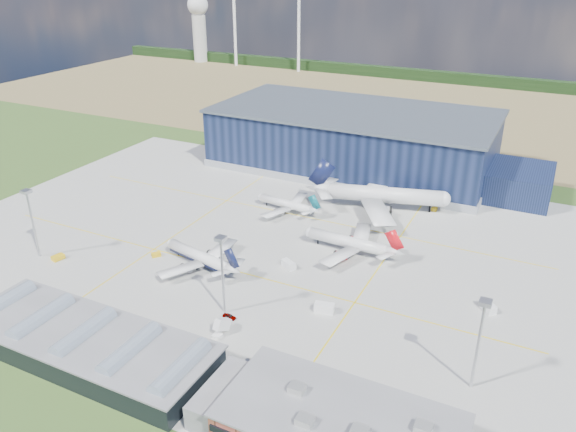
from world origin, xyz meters
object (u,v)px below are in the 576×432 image
object	(u,v)px
airliner_red	(349,236)
gse_cart_a	(395,252)
car_a	(229,316)
airstair	(222,327)
gse_tug_b	(156,255)
light_mast_west	(31,213)
hangar	(359,142)
gse_tug_c	(434,209)
gse_cart_b	(390,201)
light_mast_center	(222,263)
gse_van_b	(488,307)
light_mast_east	(481,330)
airliner_navy	(199,251)
gse_tug_a	(58,257)
airliner_widebody	(385,187)
gse_van_c	(324,308)
gse_van_a	(289,265)
airliner_regional	(286,200)
car_b	(123,327)

from	to	relation	value
airliner_red	gse_cart_a	bearing A→B (deg)	-155.59
car_a	airstair	bearing A→B (deg)	-162.62
gse_tug_b	light_mast_west	bearing A→B (deg)	-114.47
hangar	gse_cart_a	distance (m)	82.90
gse_tug_c	gse_cart_b	bearing A→B (deg)	178.17
light_mast_west	light_mast_center	bearing A→B (deg)	0.00
gse_van_b	gse_cart_b	xyz separation A→B (m)	(-45.75, 59.37, -0.54)
light_mast_center	airliner_red	distance (m)	51.05
light_mast_east	airliner_navy	size ratio (longest dim) A/B	0.71
gse_cart_a	gse_cart_b	xyz separation A→B (m)	(-14.00, 39.43, 0.09)
gse_tug_a	gse_cart_b	size ratio (longest dim) A/B	1.21
gse_van_b	airliner_widebody	bearing A→B (deg)	90.43
gse_tug_b	gse_van_c	distance (m)	60.62
airliner_widebody	car_a	world-z (taller)	airliner_widebody
airliner_widebody	gse_tug_b	bearing A→B (deg)	-143.53
hangar	airliner_red	xyz separation A→B (m)	(24.89, -77.93, -5.95)
airstair	car_a	distance (m)	6.22
airliner_widebody	gse_tug_a	bearing A→B (deg)	-149.08
airliner_navy	gse_cart_b	world-z (taller)	airliner_navy
airliner_widebody	gse_tug_a	distance (m)	116.60
gse_tug_b	car_a	xyz separation A→B (m)	(38.98, -18.43, 0.01)
gse_van_b	car_a	size ratio (longest dim) A/B	1.41
airliner_widebody	gse_van_a	xyz separation A→B (m)	(-12.65, -55.97, -7.81)
airliner_red	gse_van_a	bearing A→B (deg)	57.09
light_mast_center	airliner_red	size ratio (longest dim) A/B	0.66
airliner_navy	gse_van_b	world-z (taller)	airliner_navy
light_mast_west	airliner_regional	xyz separation A→B (m)	(55.18, 66.58, -10.80)
airliner_widebody	car_b	distance (m)	109.85
gse_van_a	car_a	world-z (taller)	gse_van_a
light_mast_center	gse_van_a	bearing A→B (deg)	80.35
hangar	gse_tug_b	distance (m)	112.62
airliner_widebody	car_a	size ratio (longest dim) A/B	14.65
light_mast_center	gse_van_a	distance (m)	32.74
light_mast_east	gse_van_c	distance (m)	44.95
light_mast_west	car_a	xyz separation A→B (m)	(72.63, -1.85, -14.80)
hangar	airliner_regional	xyz separation A→B (m)	(-7.63, -58.22, -6.98)
airliner_navy	airliner_red	size ratio (longest dim) A/B	0.93
airliner_navy	car_b	bearing A→B (deg)	104.05
gse_tug_a	car_b	world-z (taller)	gse_tug_a
light_mast_west	gse_tug_b	size ratio (longest dim) A/B	7.95
gse_van_a	car_b	distance (m)	53.09
light_mast_east	airliner_red	xyz separation A→B (m)	(-47.30, 46.87, -9.77)
airliner_regional	car_b	xyz separation A→B (m)	(-4.86, -84.58, -4.04)
airliner_regional	airliner_navy	bearing A→B (deg)	90.44
airliner_navy	gse_van_c	xyz separation A→B (m)	(44.53, -5.84, -3.99)
gse_cart_b	car_b	distance (m)	116.22
light_mast_west	gse_van_a	world-z (taller)	light_mast_west
light_mast_west	airstair	bearing A→B (deg)	-5.98
gse_tug_b	airliner_regional	bearing A→B (deg)	105.99
light_mast_east	car_a	size ratio (longest dim) A/B	6.15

